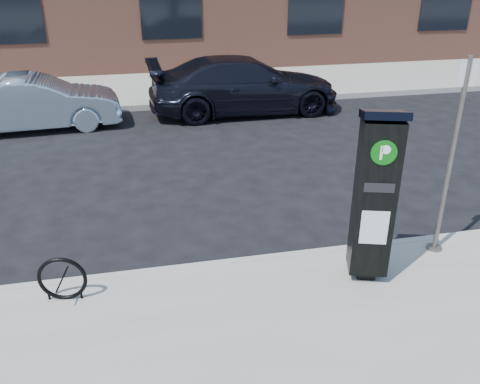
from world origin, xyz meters
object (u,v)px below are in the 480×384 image
object	(u,v)px
parking_kiosk	(375,195)
sign_pole	(451,161)
car_silver	(36,103)
bike_rack	(62,279)
car_dark	(244,85)

from	to	relation	value
parking_kiosk	sign_pole	distance (m)	1.29
parking_kiosk	sign_pole	xyz separation A→B (m)	(1.21, 0.39, 0.18)
parking_kiosk	sign_pole	size ratio (longest dim) A/B	0.83
parking_kiosk	car_silver	distance (m)	9.10
bike_rack	sign_pole	bearing A→B (deg)	10.28
car_silver	car_dark	bearing A→B (deg)	-90.10
sign_pole	parking_kiosk	bearing A→B (deg)	-157.70
bike_rack	car_dark	xyz separation A→B (m)	(3.88, 7.68, 0.29)
parking_kiosk	sign_pole	bearing A→B (deg)	35.04
parking_kiosk	bike_rack	distance (m)	3.78
parking_kiosk	car_dark	world-z (taller)	parking_kiosk
parking_kiosk	car_dark	xyz separation A→B (m)	(0.21, 7.97, -0.55)
bike_rack	car_dark	size ratio (longest dim) A/B	0.12
parking_kiosk	car_dark	distance (m)	7.99
sign_pole	bike_rack	world-z (taller)	sign_pole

